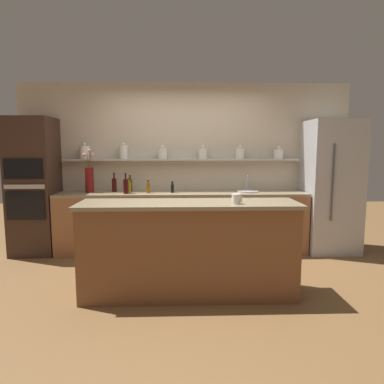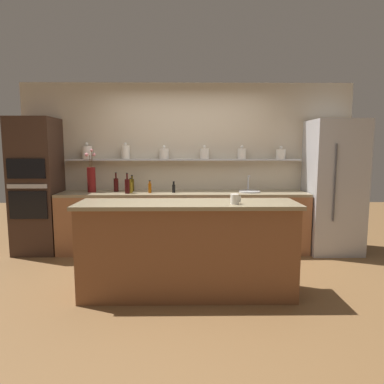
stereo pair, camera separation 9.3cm
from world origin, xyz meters
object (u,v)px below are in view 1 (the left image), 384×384
object	(u,v)px
bottle_wine_0	(126,186)
bottle_oil_1	(130,185)
flower_vase	(89,178)
bottle_oil_5	(129,187)
bottle_sauce_2	(172,188)
oven_tower	(34,186)
sink_fixture	(248,190)
bottle_wine_4	(114,185)
refrigerator	(331,187)
coffee_mug	(236,199)
bottle_sauce_3	(148,188)

from	to	relation	value
bottle_wine_0	bottle_oil_1	distance (m)	0.31
flower_vase	bottle_oil_5	size ratio (longest dim) A/B	2.94
bottle_wine_0	bottle_oil_5	bearing A→B (deg)	63.04
bottle_sauce_2	oven_tower	bearing A→B (deg)	178.82
sink_fixture	bottle_wine_4	size ratio (longest dim) A/B	1.10
bottle_oil_1	bottle_wine_4	bearing A→B (deg)	-165.15
flower_vase	oven_tower	bearing A→B (deg)	-177.09
refrigerator	bottle_oil_1	size ratio (longest dim) A/B	8.00
refrigerator	flower_vase	distance (m)	3.69
flower_vase	coffee_mug	bearing A→B (deg)	-42.06
flower_vase	bottle_oil_5	bearing A→B (deg)	-9.31
bottle_wine_4	bottle_sauce_2	bearing A→B (deg)	-9.81
refrigerator	oven_tower	bearing A→B (deg)	179.54
oven_tower	flower_vase	size ratio (longest dim) A/B	3.11
sink_fixture	bottle_wine_0	size ratio (longest dim) A/B	1.06
bottle_sauce_2	bottle_wine_4	size ratio (longest dim) A/B	0.58
bottle_oil_5	coffee_mug	distance (m)	2.13
refrigerator	bottle_wine_0	size ratio (longest dim) A/B	6.52
flower_vase	bottle_oil_1	xyz separation A→B (m)	(0.60, 0.13, -0.11)
bottle_oil_5	coffee_mug	xyz separation A→B (m)	(1.34, -1.66, 0.06)
sink_fixture	coffee_mug	xyz separation A→B (m)	(-0.46, -1.73, 0.13)
refrigerator	bottle_oil_1	xyz separation A→B (m)	(-3.09, 0.21, 0.02)
bottle_oil_1	bottle_wine_4	distance (m)	0.25
bottle_wine_0	bottle_sauce_2	bearing A→B (deg)	7.31
flower_vase	bottle_oil_1	distance (m)	0.62
oven_tower	bottle_wine_0	xyz separation A→B (m)	(1.39, -0.13, 0.02)
refrigerator	coffee_mug	size ratio (longest dim) A/B	18.73
bottle_oil_1	bottle_sauce_3	distance (m)	0.39
bottle_wine_0	coffee_mug	size ratio (longest dim) A/B	2.87
refrigerator	bottle_sauce_2	world-z (taller)	refrigerator
bottle_wine_0	bottle_oil_5	size ratio (longest dim) A/B	1.38
sink_fixture	bottle_sauce_3	xyz separation A→B (m)	(-1.51, -0.07, 0.06)
bottle_sauce_3	bottle_wine_4	bearing A→B (deg)	162.00
bottle_sauce_3	bottle_oil_5	distance (m)	0.29
oven_tower	bottle_oil_5	bearing A→B (deg)	-2.36
oven_tower	bottle_wine_4	distance (m)	1.18
bottle_wine_4	bottle_oil_5	distance (m)	0.30
bottle_sauce_3	coffee_mug	xyz separation A→B (m)	(1.05, -1.65, 0.07)
bottle_oil_1	bottle_sauce_2	size ratio (longest dim) A/B	1.46
flower_vase	bottle_wine_0	distance (m)	0.61
oven_tower	bottle_wine_0	distance (m)	1.39
coffee_mug	refrigerator	bearing A→B (deg)	44.10
oven_tower	bottle_wine_4	world-z (taller)	oven_tower
flower_vase	bottle_oil_1	world-z (taller)	flower_vase
sink_fixture	bottle_oil_1	world-z (taller)	same
bottle_oil_1	bottle_oil_5	xyz separation A→B (m)	(0.01, -0.23, -0.01)
refrigerator	bottle_wine_4	world-z (taller)	refrigerator
flower_vase	bottle_sauce_2	xyz separation A→B (m)	(1.26, -0.08, -0.14)
refrigerator	bottle_sauce_2	distance (m)	2.43
sink_fixture	bottle_sauce_2	xyz separation A→B (m)	(-1.16, -0.05, 0.05)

